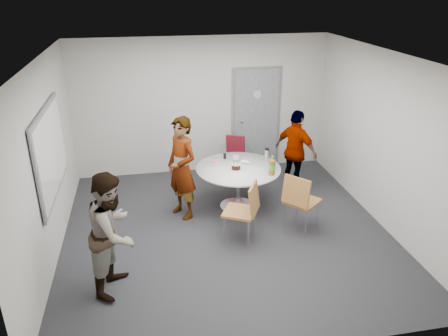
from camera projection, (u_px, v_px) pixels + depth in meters
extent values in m
plane|color=#242327|center=(227.00, 231.00, 6.89)|extent=(5.00, 5.00, 0.00)
plane|color=silver|center=(227.00, 57.00, 5.81)|extent=(5.00, 5.00, 0.00)
plane|color=#B8B5AF|center=(202.00, 106.00, 8.60)|extent=(5.00, 0.00, 5.00)
plane|color=#B8B5AF|center=(46.00, 164.00, 5.92)|extent=(0.00, 5.00, 5.00)
plane|color=#B8B5AF|center=(384.00, 141.00, 6.78)|extent=(0.00, 5.00, 5.00)
plane|color=#B8B5AF|center=(278.00, 247.00, 4.10)|extent=(5.00, 0.00, 5.00)
cube|color=slate|center=(256.00, 119.00, 8.90)|extent=(0.90, 0.05, 2.05)
cube|color=slate|center=(256.00, 119.00, 8.92)|extent=(1.02, 0.04, 2.12)
cylinder|color=#B2BFC6|center=(257.00, 94.00, 8.66)|extent=(0.16, 0.01, 0.16)
cylinder|color=silver|center=(241.00, 121.00, 8.79)|extent=(0.04, 0.14, 0.04)
cube|color=slate|center=(50.00, 152.00, 6.07)|extent=(0.03, 1.90, 1.25)
cube|color=white|center=(52.00, 152.00, 6.07)|extent=(0.01, 1.78, 1.13)
cylinder|color=silver|center=(238.00, 168.00, 7.35)|extent=(1.43, 1.43, 0.03)
cylinder|color=silver|center=(238.00, 188.00, 7.49)|extent=(0.09, 0.09, 0.70)
cylinder|color=silver|center=(238.00, 206.00, 7.63)|extent=(0.61, 0.61, 0.02)
cylinder|color=silver|center=(236.00, 169.00, 7.27)|extent=(0.20, 0.20, 0.01)
cylinder|color=black|center=(236.00, 167.00, 7.25)|extent=(0.15, 0.15, 0.08)
cylinder|color=white|center=(236.00, 164.00, 7.23)|extent=(0.15, 0.15, 0.02)
cylinder|color=brown|center=(272.00, 168.00, 7.02)|extent=(0.11, 0.11, 0.25)
cylinder|color=#48993D|center=(272.00, 167.00, 7.02)|extent=(0.11, 0.11, 0.09)
cone|color=brown|center=(272.00, 159.00, 6.96)|extent=(0.10, 0.10, 0.05)
cylinder|color=#449844|center=(272.00, 157.00, 6.95)|extent=(0.04, 0.04, 0.03)
imported|color=white|center=(236.00, 158.00, 7.61)|extent=(0.16, 0.16, 0.09)
cylinder|color=black|center=(225.00, 156.00, 7.67)|extent=(0.05, 0.05, 0.12)
cylinder|color=silver|center=(267.00, 155.00, 7.59)|extent=(0.07, 0.07, 0.19)
cylinder|color=black|center=(267.00, 149.00, 7.55)|extent=(0.08, 0.08, 0.03)
cube|color=#ED7A76|center=(216.00, 161.00, 7.58)|extent=(0.14, 0.10, 0.02)
ellipsoid|color=white|center=(245.00, 162.00, 7.51)|extent=(0.21, 0.21, 0.03)
cube|color=brown|center=(240.00, 212.00, 6.48)|extent=(0.61, 0.61, 0.04)
cube|color=brown|center=(254.00, 199.00, 6.32)|extent=(0.28, 0.43, 0.43)
cylinder|color=silver|center=(231.00, 218.00, 6.78)|extent=(0.02, 0.02, 0.48)
cylinder|color=silver|center=(224.00, 230.00, 6.46)|extent=(0.02, 0.02, 0.48)
cylinder|color=silver|center=(254.00, 222.00, 6.69)|extent=(0.02, 0.02, 0.48)
cylinder|color=silver|center=(248.00, 234.00, 6.36)|extent=(0.02, 0.02, 0.48)
cube|color=brown|center=(302.00, 201.00, 6.77)|extent=(0.65, 0.65, 0.04)
cube|color=brown|center=(296.00, 191.00, 6.51)|extent=(0.36, 0.40, 0.44)
cylinder|color=silver|center=(317.00, 214.00, 6.89)|extent=(0.02, 0.02, 0.50)
cylinder|color=silver|center=(297.00, 207.00, 7.11)|extent=(0.02, 0.02, 0.50)
cylinder|color=silver|center=(306.00, 224.00, 6.62)|extent=(0.02, 0.02, 0.50)
cylinder|color=silver|center=(285.00, 216.00, 6.84)|extent=(0.02, 0.02, 0.50)
cube|color=maroon|center=(233.00, 158.00, 8.57)|extent=(0.53, 0.53, 0.03)
cube|color=maroon|center=(236.00, 144.00, 8.65)|extent=(0.38, 0.23, 0.38)
cylinder|color=silver|center=(224.00, 170.00, 8.54)|extent=(0.02, 0.02, 0.43)
cylinder|color=silver|center=(240.00, 172.00, 8.47)|extent=(0.02, 0.02, 0.43)
cylinder|color=silver|center=(227.00, 164.00, 8.83)|extent=(0.02, 0.02, 0.43)
cylinder|color=silver|center=(243.00, 166.00, 8.76)|extent=(0.02, 0.02, 0.43)
imported|color=#A5C6EA|center=(182.00, 168.00, 7.03)|extent=(0.68, 0.75, 1.71)
imported|color=white|center=(113.00, 232.00, 5.37)|extent=(0.82, 0.93, 1.60)
imported|color=black|center=(296.00, 151.00, 7.98)|extent=(0.82, 0.95, 1.53)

